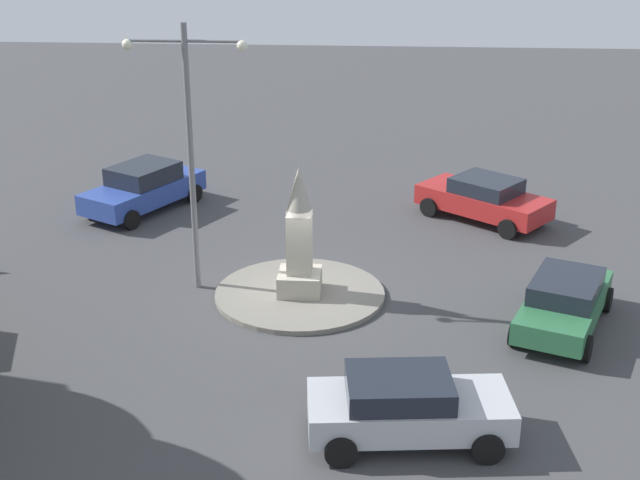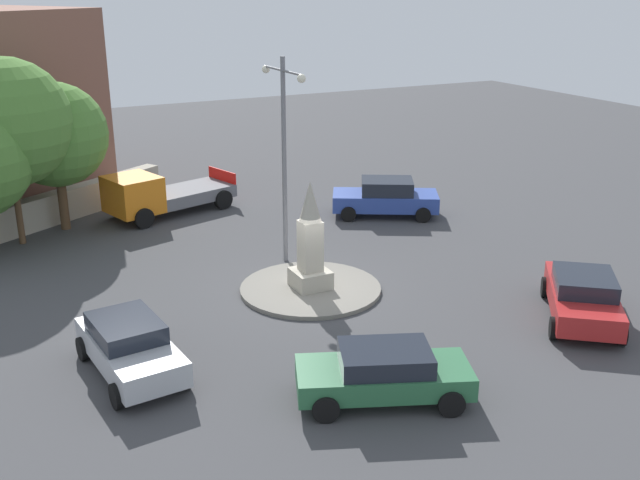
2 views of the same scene
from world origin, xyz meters
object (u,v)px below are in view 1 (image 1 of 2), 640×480
Objects in this scene: car_blue_near_island at (144,187)px; car_silver_waiting at (407,406)px; monument at (299,241)px; streetlamp at (190,133)px; car_red_parked_left at (484,198)px; car_green_parked_right at (565,301)px.

car_silver_waiting is at bearing 123.69° from car_blue_near_island.
monument is at bearing -67.23° from car_silver_waiting.
streetlamp reaches higher than car_silver_waiting.
monument is 0.79× the size of car_red_parked_left.
streetlamp is 1.61× the size of car_green_parked_right.
car_silver_waiting is (-2.71, 6.45, -0.86)m from monument.
streetlamp is 10.42m from car_green_parked_right.
car_green_parked_right is (-6.74, 1.34, -0.89)m from monument.
car_green_parked_right is (-4.03, -5.11, -0.03)m from car_silver_waiting.
car_blue_near_island reaches higher than car_green_parked_right.
streetlamp is 7.64m from car_blue_near_island.
car_silver_waiting is 0.93× the size of car_red_parked_left.
monument is at bearing -11.26° from car_green_parked_right.
streetlamp reaches higher than monument.
car_silver_waiting is at bearing 51.72° from car_green_parked_right.
monument reaches higher than car_red_parked_left.
car_blue_near_island is at bearing -0.97° from car_red_parked_left.
monument reaches higher than car_green_parked_right.
monument reaches higher than car_silver_waiting.
car_red_parked_left is at bearing -102.53° from car_silver_waiting.
car_red_parked_left is at bearing -145.15° from streetlamp.
car_blue_near_island is at bearing -56.31° from car_silver_waiting.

